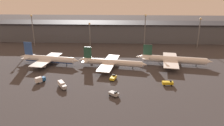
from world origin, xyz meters
name	(u,v)px	position (x,y,z in m)	size (l,w,h in m)	color
ground	(112,84)	(0.00, 0.00, 0.00)	(600.00, 600.00, 0.00)	#383538
terminal_building	(116,31)	(0.00, 102.16, 8.70)	(230.98, 28.00, 17.32)	#4C515B
airplane_0	(49,59)	(-43.64, 30.14, 3.68)	(43.24, 31.41, 14.68)	white
airplane_1	(111,62)	(-1.52, 26.46, 3.27)	(45.87, 34.71, 12.76)	white
airplane_2	(173,60)	(39.23, 32.47, 3.73)	(49.65, 34.29, 13.00)	white
service_vehicle_0	(40,80)	(-38.98, 0.53, 1.87)	(5.28, 5.53, 3.37)	#195199
service_vehicle_1	(113,78)	(0.67, 5.84, 1.35)	(3.94, 5.72, 2.87)	gold
service_vehicle_2	(62,85)	(-25.35, -5.11, 1.75)	(6.31, 7.88, 3.07)	#9EA3A8
service_vehicle_3	(168,83)	(29.81, 0.25, 1.40)	(5.73, 2.45, 2.96)	gold
service_vehicle_4	(114,94)	(1.75, -13.19, 1.31)	(5.40, 5.03, 2.79)	#9EA3A8
lamp_post_0	(33,27)	(-71.43, 77.24, 17.07)	(1.80, 1.80, 27.12)	slate
lamp_post_1	(90,31)	(-22.18, 77.24, 13.49)	(1.80, 1.80, 20.67)	slate
lamp_post_2	(145,27)	(24.55, 77.24, 17.61)	(1.80, 1.80, 28.13)	slate
lamp_post_3	(199,29)	(69.67, 77.24, 16.09)	(1.80, 1.80, 25.35)	slate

